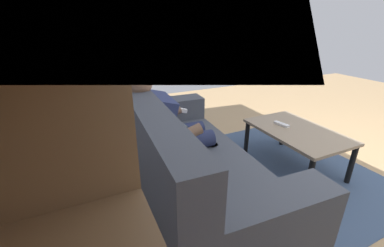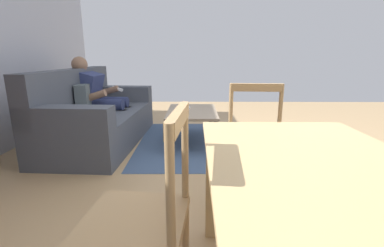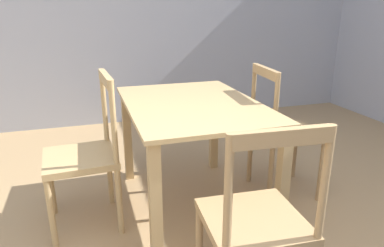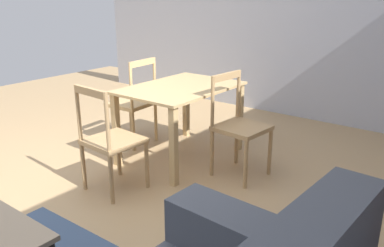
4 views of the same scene
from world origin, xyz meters
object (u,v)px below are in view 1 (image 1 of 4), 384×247
object	(u,v)px
couch	(184,167)
coffee_table	(297,135)
tv_remote	(282,124)
person_lounging	(170,130)

from	to	relation	value
couch	coffee_table	xyz separation A→B (m)	(0.01, -1.26, 0.04)
tv_remote	person_lounging	bearing A→B (deg)	-14.11
person_lounging	tv_remote	world-z (taller)	person_lounging
couch	person_lounging	size ratio (longest dim) A/B	1.84
tv_remote	coffee_table	bearing A→B (deg)	101.20
person_lounging	coffee_table	xyz separation A→B (m)	(-0.24, -1.28, -0.20)
coffee_table	tv_remote	size ratio (longest dim) A/B	5.68
coffee_table	tv_remote	distance (m)	0.18
coffee_table	tv_remote	xyz separation A→B (m)	(0.16, 0.06, 0.07)
couch	coffee_table	world-z (taller)	couch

